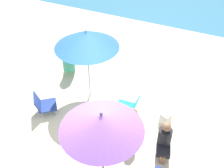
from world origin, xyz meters
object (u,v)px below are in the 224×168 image
Objects in this scene: beach_chair_e at (99,119)px; person_a at (68,62)px; beach_bag at (165,119)px; beach_chair_d at (129,108)px; swim_ring at (72,135)px; umbrella_purple at (102,122)px; person_b at (164,139)px; umbrella_blue at (87,39)px; person_d at (131,123)px; beach_chair_c at (43,104)px.

person_a reaches higher than beach_chair_e.
person_a is at bearing 167.21° from beach_bag.
beach_chair_d is 1.58m from swim_ring.
umbrella_purple is 2.37× the size of beach_chair_e.
person_b reaches higher than beach_bag.
beach_bag is (1.93, 1.36, 0.12)m from swim_ring.
beach_bag is (3.31, -0.75, -0.28)m from person_a.
swim_ring is at bearing 46.48° from beach_chair_d.
person_a is 2.55m from swim_ring.
umbrella_purple reaches higher than person_b.
umbrella_blue is 2.12× the size of person_d.
person_d is 1.95× the size of swim_ring.
beach_chair_c is 0.75× the size of person_d.
umbrella_purple is 2.08× the size of person_b.
umbrella_blue is 6.48× the size of beach_bag.
umbrella_purple is 1.57m from person_d.
beach_chair_e is at bearing -158.36° from person_a.
beach_chair_c is 1.21× the size of beach_chair_d.
beach_chair_d is 0.70× the size of person_b.
person_d is 3.05× the size of beach_bag.
person_b is at bearing 12.98° from swim_ring.
person_b is at bearing -150.87° from person_d.
beach_chair_c is 1.18m from swim_ring.
person_d is at bearing -35.35° from beach_chair_c.
umbrella_blue is (-1.48, 2.12, 0.23)m from umbrella_purple.
umbrella_purple reaches higher than person_d.
beach_bag is at bearing 35.26° from swim_ring.
person_b is at bearing 47.34° from umbrella_purple.
umbrella_blue is 2.84× the size of beach_chair_c.
beach_chair_c is at bearing 162.22° from person_a.
swim_ring is (-1.29, -0.57, -0.46)m from person_d.
person_d is (2.37, 0.17, 0.22)m from beach_chair_c.
beach_chair_e is 0.77m from swim_ring.
beach_bag is (3.00, 0.96, -0.12)m from beach_chair_c.
person_a is 3.86m from person_b.
umbrella_purple is at bearing 162.21° from beach_chair_e.
beach_chair_d is (2.07, 0.80, 0.01)m from beach_chair_c.
person_a reaches higher than swim_ring.
umbrella_purple is 2.19m from beach_chair_d.
umbrella_purple is 5.64× the size of beach_bag.
beach_chair_d reaches higher than swim_ring.
person_b is (0.98, 1.06, -1.14)m from umbrella_purple.
umbrella_purple is 3.61× the size of swim_ring.
beach_chair_e is at bearing -36.08° from beach_chair_c.
umbrella_blue reaches higher than umbrella_purple.
swim_ring is at bearing 85.38° from beach_chair_e.
swim_ring is (-0.51, -0.49, -0.31)m from beach_chair_e.
beach_bag is at bearing -93.93° from person_d.
umbrella_purple is at bearing -55.04° from umbrella_blue.
beach_chair_e reaches higher than beach_bag.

